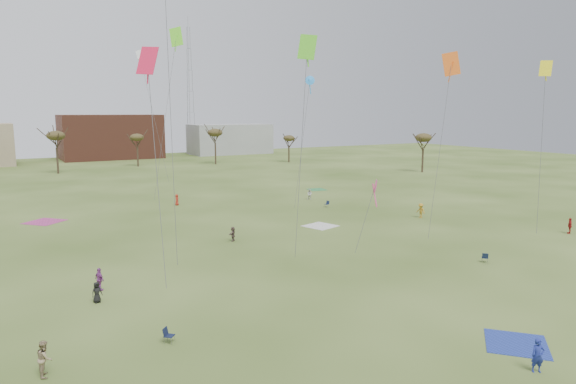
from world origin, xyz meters
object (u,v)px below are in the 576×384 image
camp_chair_left (169,338)px  flyer_near_right (538,356)px  spectator_fore_a (570,226)px  camp_chair_right (327,205)px  camp_chair_center (485,260)px  radio_tower (190,91)px

camp_chair_left → flyer_near_right: bearing=-86.3°
spectator_fore_a → camp_chair_left: bearing=-32.2°
camp_chair_left → camp_chair_right: 43.08m
spectator_fore_a → camp_chair_right: 29.02m
spectator_fore_a → camp_chair_center: bearing=-28.6°
camp_chair_right → radio_tower: bearing=157.8°
camp_chair_left → camp_chair_right: (30.91, 30.00, 0.00)m
flyer_near_right → spectator_fore_a: (29.84, 16.81, -0.02)m
flyer_near_right → radio_tower: radio_tower is taller
spectator_fore_a → radio_tower: bearing=-128.3°
camp_chair_left → radio_tower: bearing=23.4°
camp_chair_right → radio_tower: size_ratio=0.02×
camp_chair_left → camp_chair_center: bearing=-43.3°
flyer_near_right → spectator_fore_a: bearing=59.9°
radio_tower → flyer_near_right: bearing=-102.4°
camp_chair_left → camp_chair_center: size_ratio=1.00×
flyer_near_right → radio_tower: 143.51m
camp_chair_left → camp_chair_center: (28.20, 1.77, 0.00)m
camp_chair_center → camp_chair_right: bearing=-49.1°
spectator_fore_a → radio_tower: size_ratio=0.04×
camp_chair_left → radio_tower: size_ratio=0.02×
radio_tower → spectator_fore_a: bearing=-90.4°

